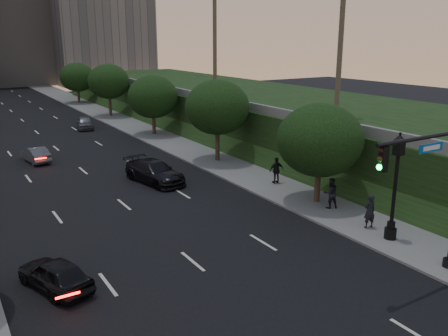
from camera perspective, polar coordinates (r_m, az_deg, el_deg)
ground at (r=18.54m, az=3.81°, el=-17.13°), size 160.00×160.00×0.00m
road_surface at (r=44.75m, az=-18.99°, el=1.75°), size 16.00×140.00×0.02m
sidewalk_right at (r=47.90m, az=-7.00°, el=3.43°), size 4.50×140.00×0.15m
embankment at (r=51.84m, az=5.83°, el=6.55°), size 18.00×90.00×4.00m
parapet_wall at (r=46.88m, az=-2.49°, el=8.57°), size 0.35×90.00×0.70m
office_block_mid at (r=115.69m, az=-25.06°, el=15.59°), size 22.00×18.00×26.00m
tree_right_a at (r=29.00m, az=11.46°, el=3.31°), size 5.20×5.20×6.24m
tree_right_b at (r=38.40m, az=-0.81°, el=7.30°), size 5.20×5.20×6.74m
tree_right_c at (r=49.98m, az=-8.56°, el=8.47°), size 5.20×5.20×6.24m
tree_right_d at (r=62.98m, az=-13.71°, el=10.08°), size 5.20×5.20×6.74m
tree_right_e at (r=77.37m, az=-17.25°, el=10.39°), size 5.20×5.20×6.24m
traffic_signal_mast at (r=21.55m, az=24.88°, el=-3.03°), size 5.68×0.56×7.00m
street_lamp at (r=24.80m, az=19.82°, el=-2.70°), size 0.64×0.64×5.62m
sedan_near_left at (r=20.93m, az=-19.67°, el=-11.94°), size 2.70×4.18×1.32m
sedan_mid_left at (r=42.04m, az=-21.73°, el=1.53°), size 1.88×4.06×1.29m
sedan_near_right at (r=33.85m, az=-8.35°, el=-0.46°), size 3.20×5.70×1.56m
sedan_far_right at (r=55.67m, az=-16.40°, el=5.27°), size 2.54×4.45×1.43m
pedestrian_a at (r=26.35m, az=17.11°, el=-4.99°), size 0.76×0.58×1.86m
pedestrian_b at (r=28.75m, az=12.70°, el=-2.95°), size 1.09×0.96×1.86m
pedestrian_c at (r=33.00m, az=6.33°, el=-0.26°), size 1.14×0.59×1.86m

